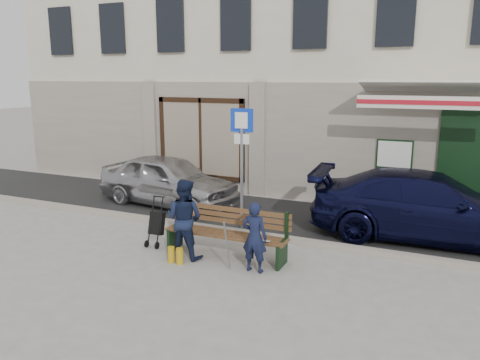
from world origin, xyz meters
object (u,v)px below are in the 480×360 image
Objects in this scene: car_silver at (168,180)px; woman at (184,219)px; car_navy at (429,206)px; parking_sign at (242,150)px; man at (255,237)px; bench at (224,233)px; stroller at (157,224)px.

woman is at bearing -135.21° from car_silver.
woman is at bearing 121.80° from car_navy.
car_silver is 1.46× the size of parking_sign.
parking_sign is 2.13× the size of man.
man is at bearing 177.91° from woman.
woman reaches higher than car_silver.
man is (0.80, -0.42, 0.17)m from bench.
bench is at bearing -124.83° from car_silver.
woman is (-4.14, -2.97, 0.05)m from car_navy.
woman is 0.96m from stroller.
bench is (0.32, -1.56, -1.35)m from parking_sign.
parking_sign reaches higher than car_navy.
car_navy is 1.81× the size of parking_sign.
stroller is (-4.99, -2.65, -0.27)m from car_navy.
parking_sign reaches higher than stroller.
woman reaches higher than stroller.
woman is at bearing -152.95° from bench.
stroller is (-1.50, -0.01, -0.02)m from bench.
man is at bearing -11.65° from stroller.
car_navy is 4.11m from parking_sign.
bench is 2.41× the size of stroller.
car_navy is 5.66m from stroller.
bench is at bearing -26.78° from man.
parking_sign reaches higher than car_silver.
stroller is at bearing -131.89° from parking_sign.
bench is at bearing -151.84° from woman.
man is 1.46m from woman.
car_navy is (6.44, -0.08, 0.04)m from car_silver.
parking_sign is 2.09m from bench.
bench is 1.58× the size of woman.
car_navy is 3.22× the size of woman.
parking_sign is at bearing -98.95° from woman.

